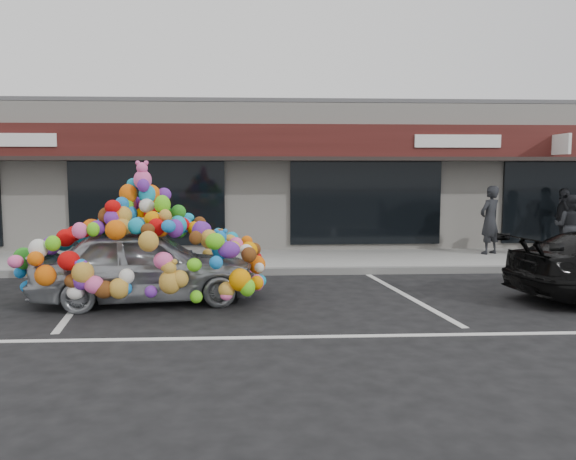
{
  "coord_description": "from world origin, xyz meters",
  "views": [
    {
      "loc": [
        0.05,
        -9.98,
        2.33
      ],
      "look_at": [
        0.63,
        1.4,
        1.13
      ],
      "focal_mm": 35.0,
      "sensor_mm": 36.0,
      "label": 1
    }
  ],
  "objects": [
    {
      "name": "ground",
      "position": [
        0.0,
        0.0,
        0.0
      ],
      "size": [
        90.0,
        90.0,
        0.0
      ],
      "primitive_type": "plane",
      "color": "black",
      "rests_on": "ground"
    },
    {
      "name": "shop_building",
      "position": [
        0.0,
        8.44,
        2.16
      ],
      "size": [
        24.0,
        7.2,
        4.31
      ],
      "color": "silver",
      "rests_on": "ground"
    },
    {
      "name": "sidewalk",
      "position": [
        0.0,
        4.0,
        0.07
      ],
      "size": [
        26.0,
        3.0,
        0.15
      ],
      "primitive_type": "cube",
      "color": "gray",
      "rests_on": "ground"
    },
    {
      "name": "kerb",
      "position": [
        0.0,
        2.5,
        0.07
      ],
      "size": [
        26.0,
        0.18,
        0.16
      ],
      "primitive_type": "cube",
      "color": "slate",
      "rests_on": "ground"
    },
    {
      "name": "parking_stripe_left",
      "position": [
        -3.2,
        0.2,
        0.0
      ],
      "size": [
        0.73,
        4.37,
        0.01
      ],
      "primitive_type": "cube",
      "rotation": [
        0.0,
        0.0,
        0.14
      ],
      "color": "silver",
      "rests_on": "ground"
    },
    {
      "name": "parking_stripe_mid",
      "position": [
        2.8,
        0.2,
        0.0
      ],
      "size": [
        0.73,
        4.37,
        0.01
      ],
      "primitive_type": "cube",
      "rotation": [
        0.0,
        0.0,
        0.14
      ],
      "color": "silver",
      "rests_on": "ground"
    },
    {
      "name": "lane_line",
      "position": [
        2.0,
        -2.3,
        0.0
      ],
      "size": [
        14.0,
        0.12,
        0.01
      ],
      "primitive_type": "cube",
      "color": "silver",
      "rests_on": "ground"
    },
    {
      "name": "toy_car",
      "position": [
        -1.97,
        -0.0,
        0.82
      ],
      "size": [
        2.83,
        4.35,
        2.41
      ],
      "rotation": [
        0.0,
        0.0,
        1.7
      ],
      "color": "gray",
      "rests_on": "ground"
    },
    {
      "name": "pedestrian_a",
      "position": [
        6.11,
        4.42,
        1.05
      ],
      "size": [
        0.78,
        0.7,
        1.8
      ],
      "primitive_type": "imported",
      "rotation": [
        0.0,
        0.0,
        3.68
      ],
      "color": "#232329",
      "rests_on": "sidewalk"
    },
    {
      "name": "pedestrian_b",
      "position": [
        7.92,
        3.77,
        0.94
      ],
      "size": [
        0.98,
        0.96,
        1.59
      ],
      "primitive_type": "imported",
      "rotation": [
        0.0,
        0.0,
        2.45
      ],
      "color": "black",
      "rests_on": "sidewalk"
    },
    {
      "name": "pedestrian_c",
      "position": [
        8.37,
        4.94,
        1.01
      ],
      "size": [
        1.06,
        0.57,
        1.72
      ],
      "primitive_type": "imported",
      "rotation": [
        0.0,
        0.0,
        4.56
      ],
      "color": "#272429",
      "rests_on": "sidewalk"
    }
  ]
}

